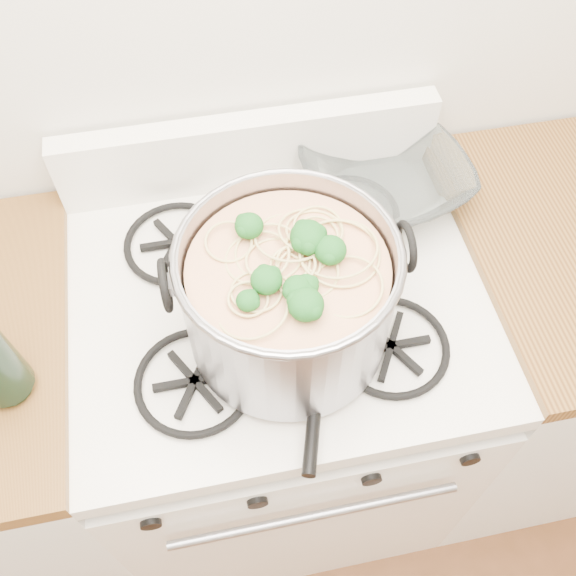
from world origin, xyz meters
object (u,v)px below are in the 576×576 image
(spatula, at_px, (322,330))
(glass_bowl, at_px, (383,185))
(gas_range, at_px, (281,402))
(stock_pot, at_px, (288,297))

(spatula, relative_size, glass_bowl, 2.46)
(gas_range, relative_size, spatula, 2.98)
(stock_pot, xyz_separation_m, glass_bowl, (0.25, 0.29, -0.09))
(gas_range, xyz_separation_m, spatula, (0.06, -0.10, 0.50))
(spatula, distance_m, glass_bowl, 0.36)
(stock_pot, relative_size, spatula, 1.21)
(gas_range, bearing_deg, glass_bowl, 38.16)
(gas_range, bearing_deg, spatula, -61.30)
(spatula, xyz_separation_m, glass_bowl, (0.20, 0.30, 0.00))
(spatula, bearing_deg, glass_bowl, 74.63)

